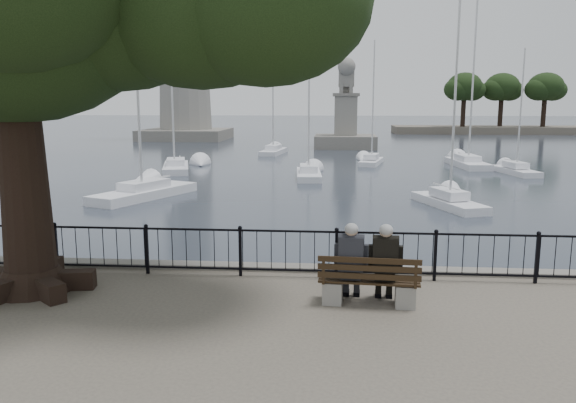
# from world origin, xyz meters

# --- Properties ---
(harbor) EXTENTS (260.00, 260.00, 1.20)m
(harbor) POSITION_xyz_m (0.00, 3.00, -0.50)
(harbor) COLOR #666159
(harbor) RESTS_ON ground
(railing) EXTENTS (22.06, 0.06, 1.00)m
(railing) POSITION_xyz_m (0.00, 2.50, 0.56)
(railing) COLOR black
(railing) RESTS_ON ground
(bench) EXTENTS (1.83, 0.66, 0.95)m
(bench) POSITION_xyz_m (1.58, 0.98, 0.33)
(bench) COLOR slate
(bench) RESTS_ON ground
(person_left) EXTENTS (0.45, 0.76, 1.50)m
(person_left) POSITION_xyz_m (1.26, 1.11, 0.69)
(person_left) COLOR black
(person_left) RESTS_ON ground
(person_right) EXTENTS (0.45, 0.76, 1.50)m
(person_right) POSITION_xyz_m (1.86, 1.07, 0.69)
(person_right) COLOR black
(person_right) RESTS_ON ground
(lighthouse) EXTENTS (10.37, 10.37, 31.62)m
(lighthouse) POSITION_xyz_m (-18.00, 62.00, 12.36)
(lighthouse) COLOR #666159
(lighthouse) RESTS_ON ground
(lion_monument) EXTENTS (6.26, 6.26, 9.17)m
(lion_monument) POSITION_xyz_m (2.00, 49.93, 1.32)
(lion_monument) COLOR #666159
(lion_monument) RESTS_ON ground
(sailboat_a) EXTENTS (4.00, 6.31, 11.27)m
(sailboat_a) POSITION_xyz_m (-8.32, 17.70, -0.69)
(sailboat_a) COLOR white
(sailboat_a) RESTS_ON ground
(sailboat_b) EXTENTS (1.80, 5.27, 11.57)m
(sailboat_b) POSITION_xyz_m (-0.66, 25.85, -0.65)
(sailboat_b) COLOR white
(sailboat_b) RESTS_ON ground
(sailboat_c) EXTENTS (2.80, 4.88, 9.85)m
(sailboat_c) POSITION_xyz_m (6.05, 16.48, -0.69)
(sailboat_c) COLOR white
(sailboat_c) RESTS_ON ground
(sailboat_d) EXTENTS (2.11, 4.87, 8.16)m
(sailboat_d) POSITION_xyz_m (12.76, 28.94, -0.73)
(sailboat_d) COLOR white
(sailboat_d) RESTS_ON ground
(sailboat_e) EXTENTS (3.10, 6.11, 13.66)m
(sailboat_e) POSITION_xyz_m (-9.89, 28.72, -0.62)
(sailboat_e) COLOR white
(sailboat_e) RESTS_ON ground
(sailboat_f) EXTENTS (2.23, 4.82, 9.28)m
(sailboat_f) POSITION_xyz_m (3.72, 34.15, -0.70)
(sailboat_f) COLOR white
(sailboat_f) RESTS_ON ground
(sailboat_g) EXTENTS (2.23, 6.27, 12.12)m
(sailboat_g) POSITION_xyz_m (10.61, 33.07, -0.67)
(sailboat_g) COLOR white
(sailboat_g) RESTS_ON ground
(sailboat_h) EXTENTS (2.16, 5.70, 12.74)m
(sailboat_h) POSITION_xyz_m (-4.63, 42.16, -0.63)
(sailboat_h) COLOR white
(sailboat_h) RESTS_ON ground
(far_shore) EXTENTS (30.00, 8.60, 9.18)m
(far_shore) POSITION_xyz_m (25.54, 79.46, 3.00)
(far_shore) COLOR #544E46
(far_shore) RESTS_ON ground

